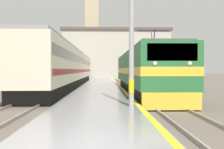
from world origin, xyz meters
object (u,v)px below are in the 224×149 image
Objects in this scene: locomotive_train at (142,72)px; clock_tower at (92,22)px; passenger_train at (70,67)px; catenary_mast at (134,7)px.

clock_tower is at bearing 97.43° from locomotive_train.
passenger_train is 1.35× the size of clock_tower.
passenger_train is 4.33× the size of catenary_mast.
catenary_mast is at bearing -85.64° from clock_tower.
clock_tower is (-4.42, 57.96, 9.79)m from catenary_mast.
clock_tower is at bearing 94.36° from catenary_mast.
passenger_train is 20.96m from catenary_mast.
locomotive_train is 50.03m from clock_tower.
locomotive_train is at bearing 79.54° from catenary_mast.
catenary_mast is (-1.84, -9.96, 2.86)m from locomotive_train.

